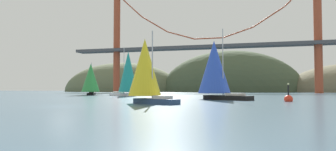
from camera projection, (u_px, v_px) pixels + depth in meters
The scene contains 9 objects.
ground_plane at pixel (62, 106), 29.28m from camera, with size 360.00×360.00×0.00m, color #426075.
headland_left at pixel (122, 91), 174.05m from camera, with size 67.92×44.00×32.28m, color #5B6647.
headland_center at pixel (230, 92), 157.64m from camera, with size 71.76×44.00×42.07m, color #425138.
suspension_bridge at pixel (208, 43), 121.39m from camera, with size 114.76×6.00×42.54m.
sailboat_blue_spinnaker at pixel (215, 68), 47.70m from camera, with size 9.44×8.04×10.74m.
sailboat_teal_sail at pixel (128, 73), 68.15m from camera, with size 8.60×6.90×11.00m.
sailboat_green_sail at pixel (91, 78), 77.62m from camera, with size 6.00×8.20×8.34m.
sailboat_yellow_sail at pixel (146, 69), 35.04m from camera, with size 7.09×5.55×8.12m.
channel_buoy at pixel (288, 99), 40.01m from camera, with size 1.10×1.10×2.64m.
Camera 1 is at (17.74, -25.49, 1.69)m, focal length 33.06 mm.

